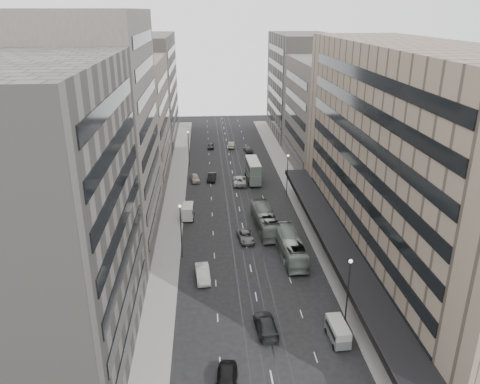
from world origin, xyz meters
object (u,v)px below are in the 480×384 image
object	(u,v)px
sedan_0	(227,381)
vw_microbus	(338,331)
sedan_2	(246,236)
sedan_1	(203,274)
panel_van	(188,211)
double_decker	(253,170)
bus_near	(290,246)
bus_far	(265,220)

from	to	relation	value
sedan_0	vw_microbus	bearing A→B (deg)	31.95
sedan_2	sedan_1	bearing A→B (deg)	-128.75
panel_van	sedan_1	bearing A→B (deg)	-81.21
panel_van	sedan_0	size ratio (longest dim) A/B	0.80
vw_microbus	sedan_0	xyz separation A→B (m)	(-12.44, -5.95, -0.38)
double_decker	sedan_1	bearing A→B (deg)	-107.33
sedan_1	sedan_2	bearing A→B (deg)	53.23
sedan_0	sedan_1	bearing A→B (deg)	102.78
sedan_1	double_decker	bearing A→B (deg)	69.33
bus_near	bus_far	xyz separation A→B (m)	(-2.54, 9.27, 0.03)
bus_far	panel_van	size ratio (longest dim) A/B	3.03
panel_van	sedan_1	distance (m)	19.97
bus_far	sedan_1	bearing A→B (deg)	50.66
bus_near	sedan_0	bearing A→B (deg)	65.16
panel_van	sedan_2	xyz separation A→B (m)	(9.27, -8.93, -0.71)
vw_microbus	sedan_2	xyz separation A→B (m)	(-7.87, 24.62, -0.56)
vw_microbus	sedan_1	bearing A→B (deg)	134.10
double_decker	sedan_1	xyz separation A→B (m)	(-10.67, -37.65, -1.69)
panel_van	sedan_2	size ratio (longest dim) A/B	0.82
double_decker	panel_van	bearing A→B (deg)	-127.92
sedan_1	bus_far	bearing A→B (deg)	49.85
sedan_1	bus_near	bearing A→B (deg)	17.33
bus_near	panel_van	size ratio (longest dim) A/B	2.97
bus_near	vw_microbus	size ratio (longest dim) A/B	2.86
vw_microbus	sedan_2	size ratio (longest dim) A/B	0.86
bus_near	double_decker	world-z (taller)	double_decker
bus_near	sedan_2	xyz separation A→B (m)	(-6.03, 5.66, -0.99)
bus_near	double_decker	distance (m)	32.51
bus_far	vw_microbus	distance (m)	28.58
bus_near	panel_van	world-z (taller)	bus_near
sedan_1	sedan_0	bearing A→B (deg)	-88.45
vw_microbus	sedan_2	bearing A→B (deg)	105.01
bus_far	double_decker	bearing A→B (deg)	-95.06
bus_far	panel_van	world-z (taller)	bus_far
vw_microbus	sedan_0	bearing A→B (deg)	-157.15
bus_far	vw_microbus	world-z (taller)	bus_far
double_decker	sedan_0	bearing A→B (deg)	-99.90
bus_far	sedan_0	size ratio (longest dim) A/B	2.43
bus_near	double_decker	size ratio (longest dim) A/B	1.40
bus_far	panel_van	bearing A→B (deg)	-26.67
sedan_1	sedan_2	distance (m)	12.82
vw_microbus	bus_far	bearing A→B (deg)	96.12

